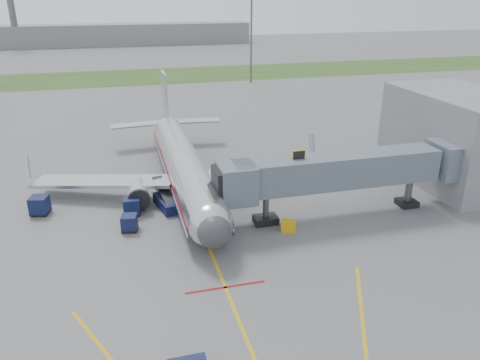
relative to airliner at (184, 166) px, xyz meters
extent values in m
plane|color=#565659|center=(0.00, -15.25, -2.65)|extent=(400.00, 400.00, 0.00)
cube|color=#2D4C1E|center=(0.00, 74.75, -2.64)|extent=(300.00, 25.00, 0.01)
cube|color=gold|center=(0.00, -17.25, -2.64)|extent=(0.25, 50.00, 0.01)
cube|color=maroon|center=(0.00, -19.25, -2.64)|extent=(6.00, 0.25, 0.01)
cylinder|color=silver|center=(0.00, -0.25, 0.05)|extent=(3.80, 28.00, 3.80)
sphere|color=silver|center=(0.00, -14.25, 0.05)|extent=(3.80, 3.80, 3.80)
sphere|color=#38383D|center=(0.00, -15.55, 0.05)|extent=(2.74, 2.74, 2.74)
cube|color=black|center=(0.00, -14.65, 0.60)|extent=(2.20, 1.20, 0.55)
cone|color=silver|center=(0.00, 16.25, 0.05)|extent=(3.80, 5.00, 3.80)
cube|color=#B7BAC1|center=(0.00, 15.75, 4.05)|extent=(0.35, 4.20, 7.00)
cube|color=#B7BAC1|center=(-8.50, -0.25, -0.85)|extent=(15.10, 8.59, 1.13)
cube|color=#B7BAC1|center=(8.50, -0.25, -0.85)|extent=(15.10, 8.59, 1.13)
cylinder|color=silver|center=(-5.20, -3.25, -1.30)|extent=(2.10, 3.60, 2.10)
cylinder|color=silver|center=(5.20, -3.25, -1.30)|extent=(2.10, 3.60, 2.10)
cube|color=maroon|center=(1.92, -0.25, -0.30)|extent=(0.05, 28.00, 0.45)
cube|color=navy|center=(1.92, -0.25, -1.20)|extent=(0.05, 28.00, 0.35)
cylinder|color=black|center=(0.00, -13.25, -2.35)|extent=(0.28, 0.70, 0.70)
cylinder|color=black|center=(-2.60, 0.25, -2.20)|extent=(0.50, 1.00, 1.00)
cylinder|color=black|center=(2.60, 0.25, -2.20)|extent=(0.50, 1.00, 1.00)
cube|color=slate|center=(13.00, -10.25, 1.95)|extent=(20.00, 3.00, 3.00)
cube|color=slate|center=(3.20, -10.25, 1.75)|extent=(3.20, 3.60, 3.40)
cube|color=black|center=(2.00, -10.25, 1.75)|extent=(1.60, 3.00, 2.80)
cube|color=#D69E0C|center=(9.00, -10.25, 3.75)|extent=(1.20, 0.15, 1.00)
cylinder|color=#595B60|center=(6.00, -10.25, -1.10)|extent=(0.56, 0.56, 3.10)
cube|color=black|center=(6.00, -10.25, -2.30)|extent=(2.20, 1.60, 0.70)
cylinder|color=#595B60|center=(21.00, -10.25, -1.10)|extent=(0.70, 0.70, 3.10)
cube|color=black|center=(21.00, -10.25, -2.35)|extent=(1.80, 1.80, 0.60)
cube|color=slate|center=(25.00, -10.25, 1.95)|extent=(3.00, 4.00, 3.40)
cube|color=slate|center=(30.00, -5.25, 2.35)|extent=(10.00, 16.00, 10.00)
cylinder|color=#595B60|center=(25.00, 59.75, 7.35)|extent=(0.44, 0.44, 20.00)
cube|color=slate|center=(-10.00, 154.75, 1.35)|extent=(120.00, 14.00, 8.00)
cylinder|color=#595B60|center=(-40.00, 149.75, 11.35)|extent=(2.40, 2.40, 28.00)
cube|color=#0E0C37|center=(-6.33, -8.45, -1.82)|extent=(1.58, 1.58, 1.35)
cube|color=black|center=(-6.33, -8.45, -2.49)|extent=(1.63, 1.63, 0.10)
cylinder|color=black|center=(-6.94, -8.86, -2.52)|extent=(0.23, 0.28, 0.24)
cylinder|color=black|center=(-5.91, -9.06, -2.52)|extent=(0.23, 0.28, 0.24)
cylinder|color=black|center=(-6.74, -7.83, -2.52)|extent=(0.23, 0.28, 0.24)
cylinder|color=black|center=(-5.72, -8.03, -2.52)|extent=(0.23, 0.28, 0.24)
cube|color=#0E0C37|center=(-14.56, -2.69, -1.66)|extent=(1.94, 1.94, 1.61)
cube|color=black|center=(-14.56, -2.69, -2.46)|extent=(2.01, 2.01, 0.12)
cylinder|color=black|center=(-15.31, -3.15, -2.50)|extent=(0.29, 0.34, 0.29)
cylinder|color=black|center=(-14.10, -3.44, -2.50)|extent=(0.29, 0.34, 0.29)
cylinder|color=black|center=(-15.02, -1.94, -2.50)|extent=(0.29, 0.34, 0.29)
cylinder|color=black|center=(-13.81, -2.23, -2.50)|extent=(0.29, 0.34, 0.29)
cube|color=#0E0C37|center=(-5.93, -5.15, -1.70)|extent=(1.64, 1.64, 1.54)
cube|color=black|center=(-5.93, -5.15, -2.47)|extent=(1.70, 1.70, 0.12)
cylinder|color=black|center=(-6.57, -5.70, -2.51)|extent=(0.24, 0.29, 0.28)
cylinder|color=black|center=(-5.38, -5.79, -2.51)|extent=(0.24, 0.29, 0.28)
cylinder|color=black|center=(-6.48, -4.52, -2.51)|extent=(0.24, 0.29, 0.28)
cylinder|color=black|center=(-5.30, -4.60, -2.51)|extent=(0.24, 0.29, 0.28)
cube|color=#0E0C37|center=(-2.50, -4.55, -2.13)|extent=(2.46, 4.39, 1.03)
cube|color=black|center=(-2.63, -3.99, -1.04)|extent=(2.00, 4.75, 1.62)
cylinder|color=black|center=(-2.74, -6.13, -2.32)|extent=(0.39, 0.68, 0.64)
cylinder|color=black|center=(-1.62, -5.88, -2.32)|extent=(0.39, 0.68, 0.64)
cylinder|color=black|center=(-3.39, -3.21, -2.32)|extent=(0.39, 0.68, 0.64)
cylinder|color=black|center=(-2.26, -2.96, -2.32)|extent=(0.39, 0.68, 0.64)
cube|color=#D69E0C|center=(7.53, -12.25, -2.13)|extent=(1.52, 1.29, 1.03)
cylinder|color=black|center=(7.13, -12.08, -2.52)|extent=(0.26, 0.30, 0.26)
cylinder|color=black|center=(7.92, -12.41, -2.52)|extent=(0.26, 0.30, 0.26)
imported|color=#AED619|center=(-3.00, -0.63, -1.82)|extent=(0.70, 0.71, 1.65)
camera|label=1|loc=(-6.43, -47.32, 17.52)|focal=35.00mm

